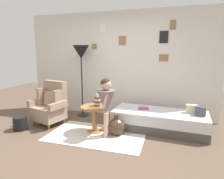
{
  "coord_description": "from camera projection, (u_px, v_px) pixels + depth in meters",
  "views": [
    {
      "loc": [
        1.32,
        -2.84,
        1.59
      ],
      "look_at": [
        0.15,
        0.95,
        0.85
      ],
      "focal_mm": 31.34,
      "sensor_mm": 36.0,
      "label": 1
    }
  ],
  "objects": [
    {
      "name": "book_on_daybed",
      "position": [
        143.0,
        108.0,
        4.22
      ],
      "size": [
        0.24,
        0.19,
        0.03
      ],
      "primitive_type": "cube",
      "rotation": [
        0.0,
        0.0,
        0.16
      ],
      "color": "#9C4286",
      "rests_on": "daybed"
    },
    {
      "name": "side_table",
      "position": [
        94.0,
        114.0,
        3.95
      ],
      "size": [
        0.55,
        0.55,
        0.54
      ],
      "color": "#9E7042",
      "rests_on": "ground"
    },
    {
      "name": "pillow_head",
      "position": [
        201.0,
        111.0,
        3.76
      ],
      "size": [
        0.21,
        0.15,
        0.18
      ],
      "primitive_type": "cube",
      "rotation": [
        0.0,
        0.0,
        -0.19
      ],
      "color": "#474C56",
      "rests_on": "daybed"
    },
    {
      "name": "daybed",
      "position": [
        159.0,
        121.0,
        4.09
      ],
      "size": [
        1.95,
        0.93,
        0.4
      ],
      "color": "#4C4742",
      "rests_on": "ground"
    },
    {
      "name": "vase_striped",
      "position": [
        97.0,
        101.0,
        3.93
      ],
      "size": [
        0.17,
        0.17,
        0.24
      ],
      "color": "brown",
      "rests_on": "side_table"
    },
    {
      "name": "demijohn_near",
      "position": [
        116.0,
        127.0,
        3.83
      ],
      "size": [
        0.33,
        0.33,
        0.42
      ],
      "color": "#473323",
      "rests_on": "ground"
    },
    {
      "name": "person_child",
      "position": [
        106.0,
        100.0,
        3.65
      ],
      "size": [
        0.34,
        0.34,
        1.14
      ],
      "color": "#D8AD8E",
      "rests_on": "ground"
    },
    {
      "name": "gallery_wall",
      "position": [
        118.0,
        65.0,
        4.94
      ],
      "size": [
        4.8,
        0.12,
        2.6
      ],
      "color": "silver",
      "rests_on": "ground"
    },
    {
      "name": "armchair",
      "position": [
        51.0,
        105.0,
        4.41
      ],
      "size": [
        0.85,
        0.72,
        0.97
      ],
      "color": "olive",
      "rests_on": "ground"
    },
    {
      "name": "magazine_basket",
      "position": [
        20.0,
        123.0,
        4.1
      ],
      "size": [
        0.28,
        0.28,
        0.28
      ],
      "primitive_type": "cylinder",
      "color": "black",
      "rests_on": "ground"
    },
    {
      "name": "pillow_mid",
      "position": [
        192.0,
        109.0,
        3.93
      ],
      "size": [
        0.22,
        0.13,
        0.17
      ],
      "primitive_type": "cube",
      "rotation": [
        0.0,
        0.0,
        0.05
      ],
      "color": "beige",
      "rests_on": "daybed"
    },
    {
      "name": "ground_plane",
      "position": [
        87.0,
        147.0,
        3.34
      ],
      "size": [
        12.0,
        12.0,
        0.0
      ],
      "primitive_type": "plane",
      "color": "brown"
    },
    {
      "name": "rug",
      "position": [
        97.0,
        135.0,
        3.85
      ],
      "size": [
        1.87,
        1.13,
        0.01
      ],
      "primitive_type": "cube",
      "color": "silver",
      "rests_on": "ground"
    },
    {
      "name": "floor_lamp",
      "position": [
        81.0,
        55.0,
        4.78
      ],
      "size": [
        0.4,
        0.4,
        1.78
      ],
      "color": "black",
      "rests_on": "ground"
    }
  ]
}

